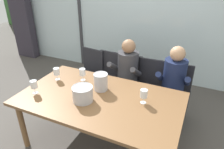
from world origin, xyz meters
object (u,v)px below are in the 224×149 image
wine_glass_by_left_taster (82,73)px  wine_glass_center_pour (144,94)px  dining_table (100,102)px  ice_bucket_primary (101,82)px  chair_left_of_center (108,74)px  chair_center (128,78)px  wine_glass_near_bucket (34,85)px  person_navy_polo (173,82)px  ice_bucket_secondary (83,94)px  wine_glass_by_right_taster (56,72)px  chair_near_curtain (90,70)px  chair_near_window_right (176,89)px  person_charcoal_jacket (126,73)px  chair_right_of_center (150,83)px

wine_glass_by_left_taster → wine_glass_center_pour: 0.95m
dining_table → ice_bucket_primary: size_ratio=8.76×
chair_left_of_center → chair_center: (0.36, -0.02, 0.00)m
dining_table → wine_glass_near_bucket: wine_glass_near_bucket is taller
chair_left_of_center → person_navy_polo: size_ratio=0.73×
person_navy_polo → ice_bucket_secondary: (-0.88, -0.98, 0.15)m
person_navy_polo → wine_glass_by_right_taster: (-1.49, -0.68, 0.17)m
chair_near_curtain → chair_left_of_center: bearing=9.2°
ice_bucket_primary → ice_bucket_secondary: size_ratio=0.91×
chair_near_window_right → wine_glass_near_bucket: (-1.55, -1.23, 0.34)m
chair_left_of_center → chair_center: same height
ice_bucket_primary → ice_bucket_secondary: 0.32m
person_navy_polo → wine_glass_by_right_taster: bearing=-157.1°
ice_bucket_primary → wine_glass_near_bucket: size_ratio=1.29×
person_charcoal_jacket → ice_bucket_secondary: 1.00m
wine_glass_by_left_taster → wine_glass_near_bucket: bearing=-124.2°
person_charcoal_jacket → person_navy_polo: bearing=4.3°
chair_near_curtain → wine_glass_near_bucket: size_ratio=5.04×
wine_glass_by_right_taster → wine_glass_by_left_taster: bearing=21.4°
person_navy_polo → chair_right_of_center: bearing=156.8°
wine_glass_near_bucket → wine_glass_center_pour: 1.34m
person_charcoal_jacket → chair_near_window_right: bearing=14.8°
ice_bucket_secondary → chair_right_of_center: bearing=64.9°
chair_near_curtain → ice_bucket_primary: bearing=-44.3°
wine_glass_center_pour → ice_bucket_secondary: bearing=-159.0°
chair_right_of_center → wine_glass_center_pour: (0.14, -0.87, 0.34)m
chair_left_of_center → wine_glass_center_pour: size_ratio=5.04×
chair_near_curtain → chair_near_window_right: bearing=6.9°
chair_center → person_charcoal_jacket: size_ratio=0.73×
dining_table → chair_center: chair_center is taller
wine_glass_by_left_taster → wine_glass_by_right_taster: (-0.34, -0.13, 0.00)m
chair_near_curtain → chair_near_window_right: same height
chair_center → wine_glass_near_bucket: bearing=-129.5°
chair_near_curtain → chair_right_of_center: 1.10m
wine_glass_by_right_taster → chair_left_of_center: bearing=65.1°
person_charcoal_jacket → person_navy_polo: (0.72, -0.00, 0.00)m
chair_left_of_center → ice_bucket_secondary: size_ratio=3.55×
person_navy_polo → wine_glass_near_bucket: (-1.51, -1.09, 0.17)m
chair_near_curtain → wine_glass_by_left_taster: wine_glass_by_left_taster is taller
chair_right_of_center → person_navy_polo: size_ratio=0.73×
chair_center → wine_glass_near_bucket: size_ratio=5.04×
ice_bucket_secondary → person_navy_polo: bearing=48.1°
chair_center → chair_right_of_center: size_ratio=1.00×
dining_table → ice_bucket_secondary: bearing=-137.5°
dining_table → chair_right_of_center: size_ratio=2.24×
chair_left_of_center → chair_center: bearing=-0.5°
dining_table → wine_glass_by_right_taster: (-0.76, 0.16, 0.19)m
chair_near_curtain → chair_near_window_right: size_ratio=1.00×
wine_glass_by_right_taster → chair_right_of_center: bearing=36.1°
chair_near_curtain → wine_glass_by_left_taster: size_ratio=5.04×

